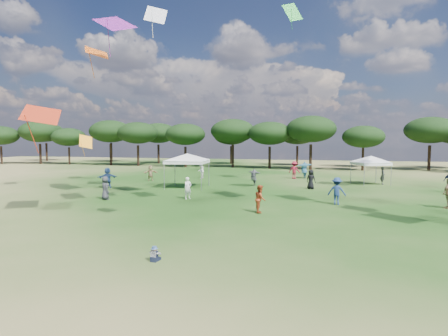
# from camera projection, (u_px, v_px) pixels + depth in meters

# --- Properties ---
(ground) EXTENTS (140.00, 140.00, 0.00)m
(ground) POSITION_uv_depth(u_px,v_px,m) (138.00, 283.00, 10.86)
(ground) COLOR #244C16
(ground) RESTS_ON ground
(tree_line) EXTENTS (108.78, 17.63, 7.77)m
(tree_line) POSITION_uv_depth(u_px,v_px,m) (306.00, 132.00, 55.48)
(tree_line) COLOR black
(tree_line) RESTS_ON ground
(tent_left) EXTENTS (6.77, 6.77, 3.29)m
(tent_left) POSITION_uv_depth(u_px,v_px,m) (187.00, 155.00, 32.49)
(tent_left) COLOR gray
(tent_left) RESTS_ON ground
(tent_right) EXTENTS (5.18, 5.18, 2.99)m
(tent_right) POSITION_uv_depth(u_px,v_px,m) (371.00, 157.00, 34.88)
(tent_right) COLOR gray
(tent_right) RESTS_ON ground
(toddler) EXTENTS (0.36, 0.40, 0.53)m
(toddler) POSITION_uv_depth(u_px,v_px,m) (155.00, 255.00, 12.80)
(toddler) COLOR black
(toddler) RESTS_ON ground
(festival_crowd) EXTENTS (28.94, 22.10, 1.90)m
(festival_crowd) POSITION_uv_depth(u_px,v_px,m) (265.00, 177.00, 33.29)
(festival_crowd) COLOR #2B4882
(festival_crowd) RESTS_ON ground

